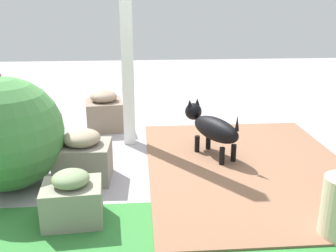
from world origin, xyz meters
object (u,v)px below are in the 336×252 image
Objects in this scene: porch_pillar at (127,42)px; round_shrub at (6,134)px; terracotta_pot_broad at (27,116)px; terracotta_pot_spiky at (4,103)px; stone_planter_far at (72,199)px; stone_planter_nearest at (104,112)px; stone_planter_mid at (83,157)px; dog at (212,127)px.

round_shrub is at bearing 44.86° from porch_pillar.
round_shrub is 1.82× the size of terracotta_pot_broad.
stone_planter_far is at bearing 117.50° from terracotta_pot_spiky.
terracotta_pot_spiky is (1.06, -2.04, 0.15)m from stone_planter_far.
round_shrub is (0.93, 0.93, -0.60)m from porch_pillar.
stone_planter_far is at bearing 88.05° from stone_planter_nearest.
dog reaches higher than stone_planter_mid.
stone_planter_mid is 0.64m from stone_planter_far.
dog is at bearing -137.16° from stone_planter_far.
terracotta_pot_spiky is at bearing -71.69° from round_shrub.
porch_pillar is at bearing -135.14° from round_shrub.
stone_planter_mid is (0.37, 0.85, -0.84)m from porch_pillar.
dog is (-2.21, 0.98, -0.02)m from terracotta_pot_spiky.
round_shrub reaches higher than dog.
stone_planter_far is 1.57m from dog.
stone_planter_nearest is 0.95× the size of terracotta_pot_broad.
round_shrub is at bearing -44.60° from stone_planter_far.
stone_planter_far is 0.62× the size of terracotta_pot_spiky.
porch_pillar is 2.34× the size of round_shrub.
porch_pillar is 4.51× the size of stone_planter_nearest.
stone_planter_nearest is 1.57m from round_shrub.
stone_planter_far is (0.36, 1.50, -0.88)m from porch_pillar.
stone_planter_far is at bearing 76.43° from porch_pillar.
stone_planter_mid is 1.15m from terracotta_pot_broad.
porch_pillar reaches higher than stone_planter_mid.
stone_planter_far is at bearing 135.40° from round_shrub.
stone_planter_nearest is at bearing -91.95° from stone_planter_far.
terracotta_pot_broad is (0.76, 0.41, 0.09)m from stone_planter_nearest.
terracotta_pot_broad is 0.60m from terracotta_pot_spiky.
stone_planter_mid is (0.07, 1.33, -0.01)m from stone_planter_nearest.
terracotta_pot_broad reaches higher than stone_planter_far.
round_shrub is 1.79m from dog.
stone_planter_mid is 0.70× the size of terracotta_pot_spiky.
stone_planter_nearest is 0.52× the size of round_shrub.
dog is at bearing -160.03° from stone_planter_mid.
porch_pillar is 1.69m from terracotta_pot_spiky.
dog reaches higher than stone_planter_far.
stone_planter_nearest is 0.87m from terracotta_pot_broad.
stone_planter_far is at bearing 113.88° from terracotta_pot_broad.
terracotta_pot_broad is at bearing 28.63° from stone_planter_nearest.
dog is at bearing 164.79° from terracotta_pot_broad.
stone_planter_mid is at bearing 126.69° from terracotta_pot_broad.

